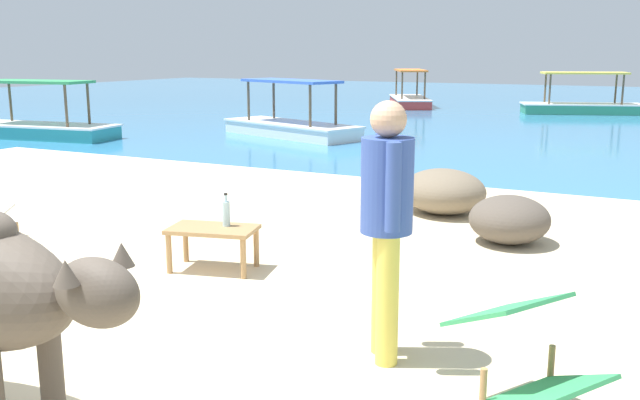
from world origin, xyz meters
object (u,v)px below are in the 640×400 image
at_px(person_standing, 387,212).
at_px(boat_white, 291,124).
at_px(boat_teal, 39,126).
at_px(low_bench_table, 213,234).
at_px(boat_green, 582,105).
at_px(boat_red, 410,98).
at_px(bottle, 226,213).
at_px(deck_chair_far, 528,352).

distance_m(person_standing, boat_white, 12.19).
height_order(boat_white, boat_teal, same).
height_order(low_bench_table, boat_green, boat_green).
bearing_deg(boat_green, low_bench_table, -112.13).
bearing_deg(boat_teal, boat_green, 42.18).
xyz_separation_m(boat_red, boat_green, (5.87, -0.45, 0.00)).
xyz_separation_m(boat_teal, boat_green, (10.09, 12.27, 0.00)).
bearing_deg(boat_white, boat_red, -66.18).
distance_m(low_bench_table, boat_red, 19.80).
bearing_deg(boat_white, boat_teal, 50.26).
xyz_separation_m(low_bench_table, person_standing, (2.04, -1.03, 0.62)).
xyz_separation_m(bottle, person_standing, (1.96, -1.12, 0.44)).
xyz_separation_m(boat_teal, boat_red, (4.22, 12.72, 0.00)).
relative_size(deck_chair_far, boat_green, 0.24).
distance_m(bottle, boat_teal, 11.33).
height_order(deck_chair_far, boat_teal, boat_teal).
bearing_deg(person_standing, boat_teal, -64.14).
height_order(low_bench_table, deck_chair_far, deck_chair_far).
height_order(deck_chair_far, boat_white, boat_white).
relative_size(low_bench_table, boat_teal, 0.22).
bearing_deg(bottle, boat_red, 105.25).
xyz_separation_m(low_bench_table, deck_chair_far, (2.99, -1.42, 0.06)).
relative_size(low_bench_table, boat_green, 0.22).
height_order(low_bench_table, boat_white, boat_white).
bearing_deg(boat_green, person_standing, -106.09).
relative_size(bottle, boat_white, 0.08).
height_order(bottle, boat_white, boat_white).
xyz_separation_m(person_standing, boat_red, (-7.14, 20.15, -0.70)).
relative_size(boat_teal, boat_green, 0.99).
xyz_separation_m(deck_chair_far, person_standing, (-0.95, 0.40, 0.56)).
bearing_deg(low_bench_table, person_standing, -40.95).
bearing_deg(boat_green, boat_white, -138.69).
height_order(low_bench_table, boat_red, boat_red).
bearing_deg(person_standing, deck_chair_far, 126.34).
distance_m(low_bench_table, boat_green, 18.69).
distance_m(deck_chair_far, person_standing, 1.17).
relative_size(boat_red, boat_green, 0.99).
bearing_deg(boat_teal, low_bench_table, -42.85).
relative_size(deck_chair_far, boat_teal, 0.24).
height_order(boat_white, boat_red, same).
xyz_separation_m(boat_white, boat_green, (5.19, 9.39, 0.00)).
height_order(person_standing, boat_white, person_standing).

